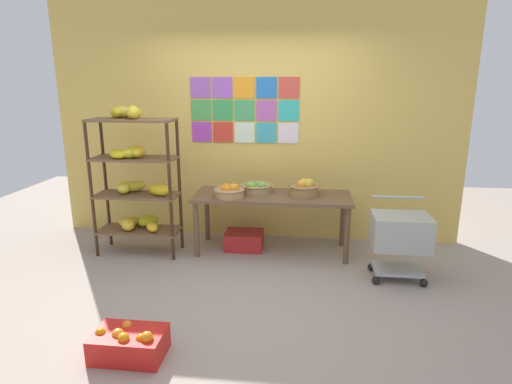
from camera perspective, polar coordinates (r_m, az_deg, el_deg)
ground at (r=4.09m, az=-2.71°, el=-13.37°), size 9.08×9.08×0.00m
back_wall_with_art at (r=5.19m, az=-0.10°, el=9.93°), size 4.99×0.07×2.99m
banana_shelf_unit at (r=4.90m, az=-16.05°, el=2.28°), size 0.93×0.48×1.68m
display_table at (r=4.81m, az=2.21°, el=-1.26°), size 1.77×0.65×0.68m
fruit_basket_left at (r=4.78m, az=6.56°, el=0.59°), size 0.35×0.35×0.19m
fruit_basket_centre at (r=4.68m, az=-3.61°, el=0.09°), size 0.34×0.34×0.16m
fruit_basket_back_right at (r=4.90m, az=0.04°, el=0.67°), size 0.38×0.38×0.14m
produce_crate_under_table at (r=5.04m, az=-1.61°, el=-6.51°), size 0.44×0.34×0.20m
orange_crate_foreground at (r=3.34m, az=-16.76°, el=-18.98°), size 0.51×0.33×0.25m
shopping_cart at (r=4.40m, az=18.89°, el=-5.46°), size 0.55×0.45×0.80m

